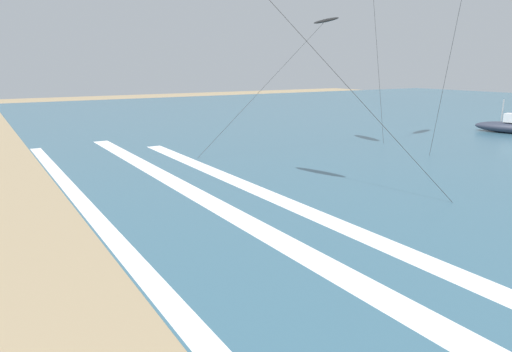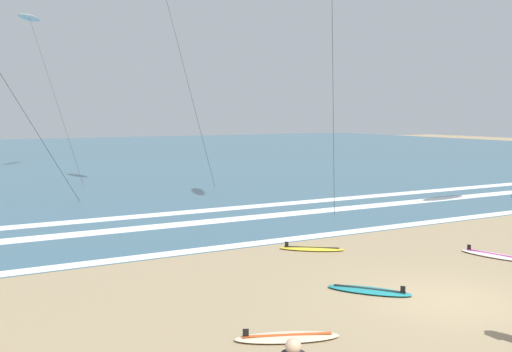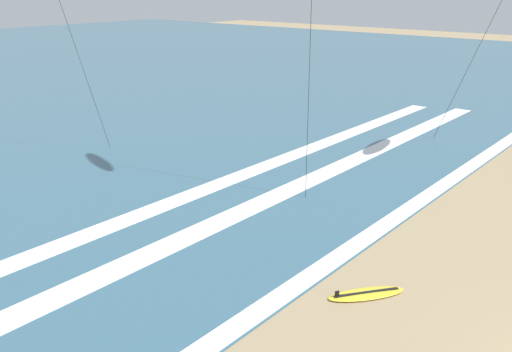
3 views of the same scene
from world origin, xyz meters
name	(u,v)px [view 1 (image 1 of 3)]	position (x,y,z in m)	size (l,w,h in m)	color
wave_foam_shoreline	(188,325)	(-1.48, 7.57, 0.01)	(50.51, 0.65, 0.01)	white
wave_foam_mid_break	(332,270)	(-1.96, 12.00, 0.01)	(51.22, 1.00, 0.01)	white
wave_foam_outer_break	(446,271)	(-0.31, 14.56, 0.01)	(46.30, 0.94, 0.01)	white
kite_black_distant_high	(325,21)	(-17.87, 24.66, 8.20)	(3.29, 10.02, 8.47)	black
offshore_boat	(509,126)	(-14.42, 41.51, 0.55)	(5.47, 3.07, 2.70)	#2D3342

